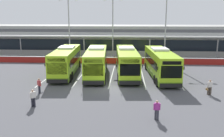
{
  "coord_description": "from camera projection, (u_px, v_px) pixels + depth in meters",
  "views": [
    {
      "loc": [
        2.11,
        -26.66,
        8.01
      ],
      "look_at": [
        0.19,
        3.0,
        1.6
      ],
      "focal_mm": 39.23,
      "sensor_mm": 36.0,
      "label": 1
    }
  ],
  "objects": [
    {
      "name": "bay_stripe_mid_east",
      "position": [
        174.0,
        76.0,
        33.15
      ],
      "size": [
        0.14,
        13.0,
        0.01
      ],
      "primitive_type": "cube",
      "color": "silver",
      "rests_on": "ground"
    },
    {
      "name": "pedestrian_in_dark_coat",
      "position": [
        33.0,
        98.0,
        21.82
      ],
      "size": [
        0.48,
        0.4,
        1.62
      ],
      "color": "black",
      "rests_on": "ground"
    },
    {
      "name": "pedestrian_near_bin",
      "position": [
        157.0,
        109.0,
        19.06
      ],
      "size": [
        0.53,
        0.3,
        1.62
      ],
      "color": "#33333D",
      "rests_on": "ground"
    },
    {
      "name": "lamp_post_centre",
      "position": [
        113.0,
        26.0,
        43.29
      ],
      "size": [
        3.24,
        0.28,
        11.0
      ],
      "color": "#9E9EA3",
      "rests_on": "ground"
    },
    {
      "name": "coach_bus_left_centre",
      "position": [
        96.0,
        62.0,
        33.51
      ],
      "size": [
        3.58,
        12.29,
        3.78
      ],
      "color": "#9ED11E",
      "rests_on": "ground"
    },
    {
      "name": "coach_bus_right_centre",
      "position": [
        160.0,
        64.0,
        32.41
      ],
      "size": [
        3.58,
        12.29,
        3.78
      ],
      "color": "#9ED11E",
      "rests_on": "ground"
    },
    {
      "name": "ground_plane",
      "position": [
        109.0,
        88.0,
        27.82
      ],
      "size": [
        200.0,
        200.0,
        0.0
      ],
      "primitive_type": "plane",
      "color": "#4C4C51"
    },
    {
      "name": "lamp_post_west",
      "position": [
        69.0,
        26.0,
        43.42
      ],
      "size": [
        3.24,
        0.28,
        11.0
      ],
      "color": "#9E9EA3",
      "rests_on": "ground"
    },
    {
      "name": "terminal_building",
      "position": [
        118.0,
        39.0,
        53.44
      ],
      "size": [
        70.0,
        13.0,
        6.0
      ],
      "color": "#B7B7B2",
      "rests_on": "ground"
    },
    {
      "name": "pedestrian_with_handbag",
      "position": [
        210.0,
        87.0,
        25.13
      ],
      "size": [
        0.65,
        0.37,
        1.62
      ],
      "color": "#4C4238",
      "rests_on": "ground"
    },
    {
      "name": "bay_stripe_centre",
      "position": [
        143.0,
        76.0,
        33.41
      ],
      "size": [
        0.14,
        13.0,
        0.01
      ],
      "primitive_type": "cube",
      "color": "silver",
      "rests_on": "ground"
    },
    {
      "name": "red_barrier_wall",
      "position": [
        115.0,
        60.0,
        41.85
      ],
      "size": [
        60.0,
        0.4,
        1.1
      ],
      "color": "maroon",
      "rests_on": "ground"
    },
    {
      "name": "pedestrian_child",
      "position": [
        39.0,
        85.0,
        25.67
      ],
      "size": [
        0.5,
        0.42,
        1.62
      ],
      "color": "black",
      "rests_on": "ground"
    },
    {
      "name": "coach_bus_centre",
      "position": [
        127.0,
        62.0,
        33.49
      ],
      "size": [
        3.58,
        12.29,
        3.78
      ],
      "color": "#9ED11E",
      "rests_on": "ground"
    },
    {
      "name": "bay_stripe_west",
      "position": [
        82.0,
        75.0,
        33.94
      ],
      "size": [
        0.14,
        13.0,
        0.01
      ],
      "primitive_type": "cube",
      "color": "silver",
      "rests_on": "ground"
    },
    {
      "name": "bay_stripe_mid_west",
      "position": [
        112.0,
        75.0,
        33.68
      ],
      "size": [
        0.14,
        13.0,
        0.01
      ],
      "primitive_type": "cube",
      "color": "silver",
      "rests_on": "ground"
    },
    {
      "name": "lamp_post_east",
      "position": [
        166.0,
        26.0,
        41.84
      ],
      "size": [
        3.24,
        0.28,
        11.0
      ],
      "color": "#9E9EA3",
      "rests_on": "ground"
    },
    {
      "name": "coach_bus_leftmost",
      "position": [
        66.0,
        61.0,
        34.2
      ],
      "size": [
        3.58,
        12.29,
        3.78
      ],
      "color": "#9ED11E",
      "rests_on": "ground"
    },
    {
      "name": "bay_stripe_far_west",
      "position": [
        52.0,
        74.0,
        34.21
      ],
      "size": [
        0.14,
        13.0,
        0.01
      ],
      "primitive_type": "cube",
      "color": "silver",
      "rests_on": "ground"
    }
  ]
}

